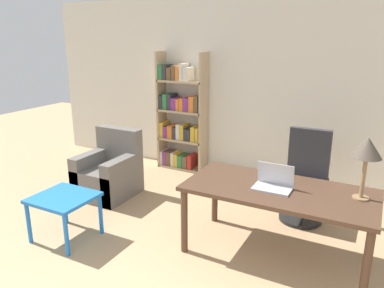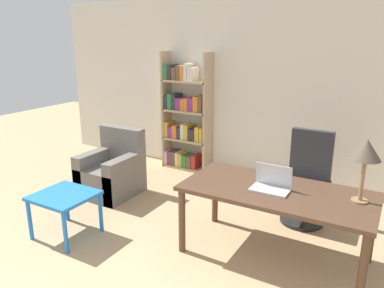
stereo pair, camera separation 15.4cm
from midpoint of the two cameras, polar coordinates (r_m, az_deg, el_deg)
name	(u,v)px [view 2 (the right image)]	position (r m, az deg, el deg)	size (l,w,h in m)	color
wall_back	(278,92)	(5.57, 13.77, 7.68)	(8.00, 0.06, 2.70)	silver
desk	(276,198)	(3.73, 13.91, -7.96)	(1.80, 0.87, 0.72)	#4C3323
laptop	(271,184)	(3.67, 13.17, -6.01)	(0.36, 0.23, 0.24)	#B2B2B7
table_lamp	(366,152)	(3.55, 26.14, -1.11)	(0.25, 0.25, 0.57)	olive
office_chair	(307,181)	(4.63, 17.97, -5.36)	(0.51, 0.51, 1.08)	black
side_table_blue	(64,200)	(4.29, -17.92, -8.16)	(0.61, 0.58, 0.49)	blue
armchair	(112,173)	(5.31, -11.24, -4.34)	(0.69, 0.73, 0.90)	#66605B
bookshelf	(185,118)	(6.05, -0.36, 3.96)	(0.81, 0.28, 1.90)	tan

